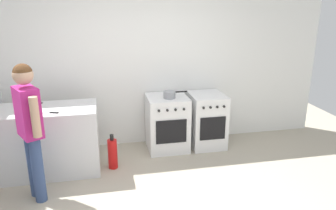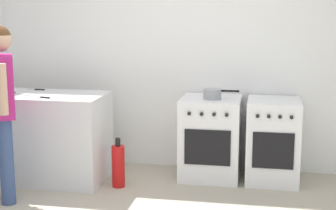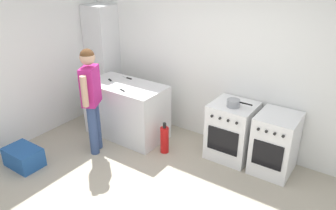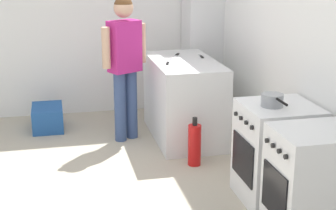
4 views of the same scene
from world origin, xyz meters
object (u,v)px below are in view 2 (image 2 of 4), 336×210
pot (213,94)px  knife_chef (38,97)px  oven_right (273,140)px  fire_extinguisher (118,166)px  knife_paring (37,89)px  person (3,99)px  knife_bread (18,94)px  oven_left (211,138)px

pot → knife_chef: size_ratio=1.19×
oven_right → knife_chef: size_ratio=2.79×
fire_extinguisher → knife_paring: bearing=160.8°
knife_chef → person: (-0.12, -0.46, 0.06)m
pot → knife_paring: 1.88m
knife_bread → knife_chef: (0.29, -0.15, 0.00)m
fire_extinguisher → knife_chef: bearing=-173.0°
oven_right → pot: size_ratio=2.34×
knife_chef → fire_extinguisher: bearing=7.0°
knife_paring → knife_chef: bearing=-64.1°
pot → fire_extinguisher: bearing=-155.9°
knife_bread → person: 0.63m
pot → person: size_ratio=0.22×
knife_paring → oven_left: bearing=4.2°
knife_bread → fire_extinguisher: knife_bread is taller
fire_extinguisher → person: bearing=-148.1°
knife_bread → person: size_ratio=0.20×
oven_left → oven_right: bearing=-0.0°
oven_left → oven_right: 0.64m
pot → person: bearing=-151.9°
oven_left → knife_paring: bearing=-175.8°
oven_right → knife_chef: 2.40m
knife_chef → person: 0.48m
knife_chef → person: person is taller
oven_left → knife_paring: (-1.86, -0.14, 0.48)m
oven_left → knife_bread: 2.04m
pot → person: (-1.79, -0.96, 0.06)m
oven_right → person: size_ratio=0.53×
oven_right → person: 2.68m
pot → knife_paring: bearing=-178.3°
person → knife_bread: bearing=105.1°
pot → knife_chef: pot is taller
knife_chef → person: size_ratio=0.19×
oven_right → knife_paring: size_ratio=4.02×
knife_chef → oven_right: bearing=14.1°
oven_left → knife_paring: knife_paring is taller
oven_left → fire_extinguisher: (-0.87, -0.48, -0.21)m
pot → fire_extinguisher: pot is taller
pot → knife_chef: 1.74m
knife_bread → knife_chef: same height
knife_bread → knife_chef: bearing=-26.8°
oven_left → pot: 0.48m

